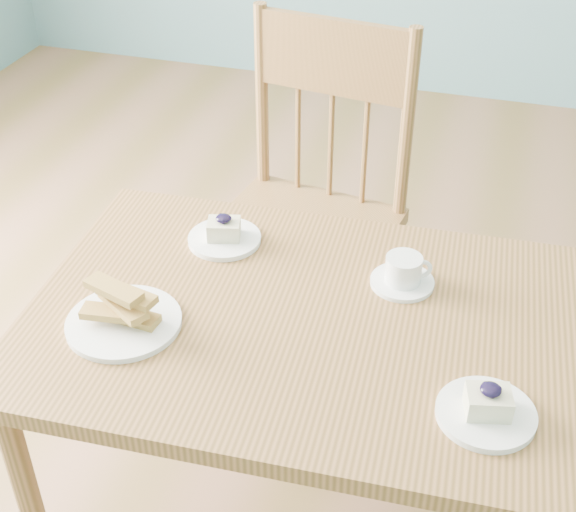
% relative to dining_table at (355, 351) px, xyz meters
% --- Properties ---
extents(dining_table, '(1.32, 0.80, 0.69)m').
position_rel_dining_table_xyz_m(dining_table, '(0.00, 0.00, 0.00)').
color(dining_table, '#9B673B').
rests_on(dining_table, ground).
extents(dining_chair, '(0.53, 0.51, 1.02)m').
position_rel_dining_table_xyz_m(dining_chair, '(-0.27, 0.61, -0.10)').
color(dining_chair, '#9B673B').
rests_on(dining_chair, ground).
extents(cheesecake_plate_near, '(0.17, 0.17, 0.07)m').
position_rel_dining_table_xyz_m(cheesecake_plate_near, '(0.26, -0.17, 0.09)').
color(cheesecake_plate_near, white).
rests_on(cheesecake_plate_near, dining_table).
extents(cheesecake_plate_far, '(0.16, 0.16, 0.07)m').
position_rel_dining_table_xyz_m(cheesecake_plate_far, '(-0.34, 0.19, 0.09)').
color(cheesecake_plate_far, white).
rests_on(cheesecake_plate_far, dining_table).
extents(coffee_cup, '(0.13, 0.13, 0.07)m').
position_rel_dining_table_xyz_m(coffee_cup, '(0.06, 0.15, 0.10)').
color(coffee_cup, white).
rests_on(coffee_cup, dining_table).
extents(biscotti_plate, '(0.22, 0.22, 0.09)m').
position_rel_dining_table_xyz_m(biscotti_plate, '(-0.43, -0.13, 0.10)').
color(biscotti_plate, white).
rests_on(biscotti_plate, dining_table).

